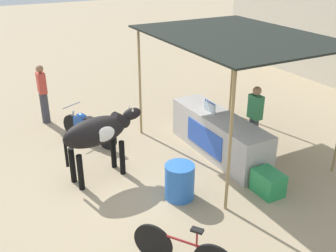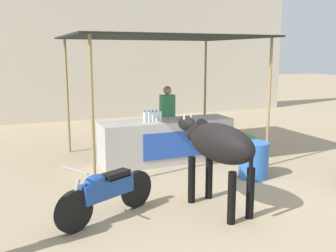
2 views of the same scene
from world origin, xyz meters
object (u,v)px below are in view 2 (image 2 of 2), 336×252
water_barrel (254,160)px  motorcycle_parked (106,192)px  cow (218,145)px  cooler_box (239,145)px  vendor_behind_counter (167,119)px  stall_counter (167,141)px

water_barrel → motorcycle_parked: bearing=-165.5°
water_barrel → cow: bearing=-143.1°
motorcycle_parked → cow: bearing=-9.1°
cooler_box → cow: cow is taller
cow → cooler_box: bearing=51.3°
cooler_box → vendor_behind_counter: bearing=151.0°
stall_counter → motorcycle_parked: stall_counter is taller
motorcycle_parked → cooler_box: bearing=32.1°
vendor_behind_counter → motorcycle_parked: size_ratio=1.00×
vendor_behind_counter → cooler_box: 1.85m
vendor_behind_counter → stall_counter: bearing=-113.8°
stall_counter → water_barrel: size_ratio=4.19×
vendor_behind_counter → water_barrel: vendor_behind_counter is taller
vendor_behind_counter → cow: bearing=-100.1°
vendor_behind_counter → water_barrel: (0.82, -2.47, -0.49)m
vendor_behind_counter → motorcycle_parked: (-2.34, -3.28, -0.42)m
stall_counter → vendor_behind_counter: bearing=66.2°
cooler_box → motorcycle_parked: motorcycle_parked is taller
water_barrel → cow: (-1.45, -1.09, 0.68)m
vendor_behind_counter → cooler_box: size_ratio=2.75×
cooler_box → motorcycle_parked: bearing=-147.9°
vendor_behind_counter → motorcycle_parked: vendor_behind_counter is taller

